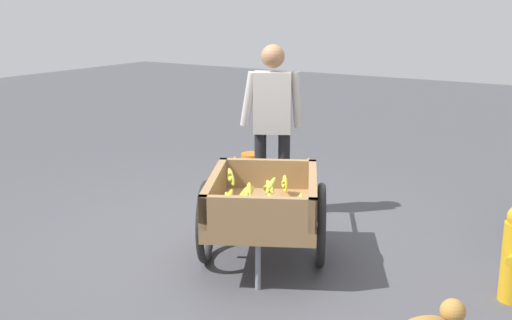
% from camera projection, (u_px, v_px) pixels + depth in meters
% --- Properties ---
extents(ground_plane, '(24.00, 24.00, 0.00)m').
position_uv_depth(ground_plane, '(252.00, 241.00, 5.32)').
color(ground_plane, '#47474C').
extents(fruit_cart, '(1.81, 1.43, 0.71)m').
position_uv_depth(fruit_cart, '(263.00, 209.00, 4.78)').
color(fruit_cart, '#937047').
rests_on(fruit_cart, ground).
extents(vendor_person, '(0.33, 0.54, 1.59)m').
position_uv_depth(vendor_person, '(272.00, 115.00, 5.77)').
color(vendor_person, black).
rests_on(vendor_person, ground).
extents(plastic_bucket, '(0.26, 0.26, 0.22)m').
position_uv_depth(plastic_bucket, '(252.00, 163.00, 7.48)').
color(plastic_bucket, orange).
rests_on(plastic_bucket, ground).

